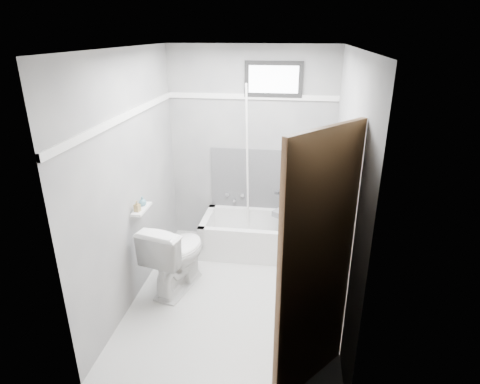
% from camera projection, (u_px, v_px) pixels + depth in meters
% --- Properties ---
extents(floor, '(2.60, 2.60, 0.00)m').
position_uv_depth(floor, '(235.00, 294.00, 4.15)').
color(floor, silver).
rests_on(floor, ground).
extents(ceiling, '(2.60, 2.60, 0.00)m').
position_uv_depth(ceiling, '(234.00, 48.00, 3.25)').
color(ceiling, silver).
rests_on(ceiling, floor).
extents(wall_back, '(2.00, 0.02, 2.40)m').
position_uv_depth(wall_back, '(251.00, 148.00, 4.89)').
color(wall_back, slate).
rests_on(wall_back, floor).
extents(wall_front, '(2.00, 0.02, 2.40)m').
position_uv_depth(wall_front, '(202.00, 260.00, 2.50)').
color(wall_front, slate).
rests_on(wall_front, floor).
extents(wall_left, '(0.02, 2.60, 2.40)m').
position_uv_depth(wall_left, '(131.00, 181.00, 3.83)').
color(wall_left, slate).
rests_on(wall_left, floor).
extents(wall_right, '(0.02, 2.60, 2.40)m').
position_uv_depth(wall_right, '(345.00, 192.00, 3.56)').
color(wall_right, slate).
rests_on(wall_right, floor).
extents(bathtub, '(1.50, 0.70, 0.42)m').
position_uv_depth(bathtub, '(264.00, 235.00, 4.89)').
color(bathtub, silver).
rests_on(bathtub, floor).
extents(office_chair, '(0.74, 0.74, 0.92)m').
position_uv_depth(office_chair, '(298.00, 208.00, 4.75)').
color(office_chair, slate).
rests_on(office_chair, bathtub).
extents(toilet, '(0.62, 0.87, 0.77)m').
position_uv_depth(toilet, '(176.00, 255.00, 4.13)').
color(toilet, white).
rests_on(toilet, floor).
extents(door, '(0.78, 0.78, 2.00)m').
position_uv_depth(door, '(360.00, 298.00, 2.47)').
color(door, brown).
rests_on(door, floor).
extents(window, '(0.66, 0.04, 0.40)m').
position_uv_depth(window, '(274.00, 79.00, 4.54)').
color(window, black).
rests_on(window, wall_back).
extents(backerboard, '(1.50, 0.02, 0.78)m').
position_uv_depth(backerboard, '(271.00, 180.00, 5.00)').
color(backerboard, '#4C4C4F').
rests_on(backerboard, wall_back).
extents(trim_back, '(2.00, 0.02, 0.06)m').
position_uv_depth(trim_back, '(251.00, 97.00, 4.65)').
color(trim_back, white).
rests_on(trim_back, wall_back).
extents(trim_left, '(0.02, 2.60, 0.06)m').
position_uv_depth(trim_left, '(126.00, 116.00, 3.59)').
color(trim_left, white).
rests_on(trim_left, wall_left).
extents(pole, '(0.02, 0.32, 1.93)m').
position_uv_depth(pole, '(247.00, 166.00, 4.73)').
color(pole, white).
rests_on(pole, bathtub).
extents(shelf, '(0.10, 0.32, 0.02)m').
position_uv_depth(shelf, '(142.00, 209.00, 3.94)').
color(shelf, white).
rests_on(shelf, wall_left).
extents(soap_bottle_a, '(0.06, 0.06, 0.11)m').
position_uv_depth(soap_bottle_a, '(137.00, 206.00, 3.85)').
color(soap_bottle_a, '#967D4B').
rests_on(soap_bottle_a, shelf).
extents(soap_bottle_b, '(0.11, 0.11, 0.10)m').
position_uv_depth(soap_bottle_b, '(142.00, 201.00, 3.98)').
color(soap_bottle_b, teal).
rests_on(soap_bottle_b, shelf).
extents(faucet, '(0.26, 0.10, 0.16)m').
position_uv_depth(faucet, '(235.00, 197.00, 5.13)').
color(faucet, silver).
rests_on(faucet, wall_back).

